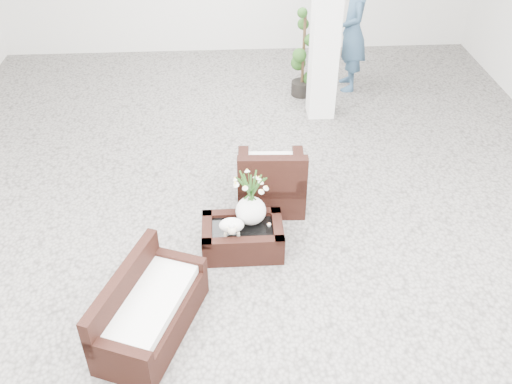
{
  "coord_description": "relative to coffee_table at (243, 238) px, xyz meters",
  "views": [
    {
      "loc": [
        -0.31,
        -5.13,
        4.35
      ],
      "look_at": [
        0.0,
        -0.1,
        0.62
      ],
      "focal_mm": 39.45,
      "sensor_mm": 36.0,
      "label": 1
    }
  ],
  "objects": [
    {
      "name": "armchair",
      "position": [
        0.39,
        0.87,
        0.28
      ],
      "size": [
        0.85,
        0.82,
        0.87
      ],
      "primitive_type": "cube",
      "rotation": [
        0.0,
        0.0,
        3.09
      ],
      "color": "black",
      "rests_on": "ground"
    },
    {
      "name": "shopper",
      "position": [
        1.99,
        4.06,
        0.83
      ],
      "size": [
        0.5,
        0.74,
        1.98
      ],
      "primitive_type": "imported",
      "rotation": [
        0.0,
        0.0,
        -1.61
      ],
      "color": "#32506F",
      "rests_on": "ground"
    },
    {
      "name": "planter_narcissus",
      "position": [
        0.1,
        0.1,
        0.56
      ],
      "size": [
        0.44,
        0.44,
        0.8
      ],
      "primitive_type": null,
      "color": "white",
      "rests_on": "coffee_table"
    },
    {
      "name": "topiary",
      "position": [
        1.16,
        3.82,
        0.57
      ],
      "size": [
        0.39,
        0.39,
        1.46
      ],
      "primitive_type": null,
      "color": "#204415",
      "rests_on": "ground"
    },
    {
      "name": "tealight",
      "position": [
        0.3,
        0.02,
        0.17
      ],
      "size": [
        0.04,
        0.04,
        0.03
      ],
      "primitive_type": "cylinder",
      "color": "white",
      "rests_on": "coffee_table"
    },
    {
      "name": "coffee_table",
      "position": [
        0.0,
        0.0,
        0.0
      ],
      "size": [
        0.9,
        0.6,
        0.31
      ],
      "primitive_type": "cube",
      "color": "black",
      "rests_on": "ground"
    },
    {
      "name": "sheep_figurine",
      "position": [
        -0.12,
        -0.1,
        0.26
      ],
      "size": [
        0.28,
        0.23,
        0.21
      ],
      "primitive_type": "ellipsoid",
      "color": "white",
      "rests_on": "coffee_table"
    },
    {
      "name": "column",
      "position": [
        1.37,
        3.14,
        1.59
      ],
      "size": [
        0.4,
        0.4,
        3.5
      ],
      "primitive_type": "cube",
      "color": "white",
      "rests_on": "ground"
    },
    {
      "name": "loveseat",
      "position": [
        -0.91,
        -1.13,
        0.19
      ],
      "size": [
        1.06,
        1.45,
        0.7
      ],
      "primitive_type": "cube",
      "rotation": [
        0.0,
        0.0,
        1.2
      ],
      "color": "black",
      "rests_on": "ground"
    },
    {
      "name": "ground",
      "position": [
        0.17,
        0.34,
        -0.16
      ],
      "size": [
        11.0,
        11.0,
        0.0
      ],
      "primitive_type": "plane",
      "color": "gray",
      "rests_on": "ground"
    }
  ]
}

